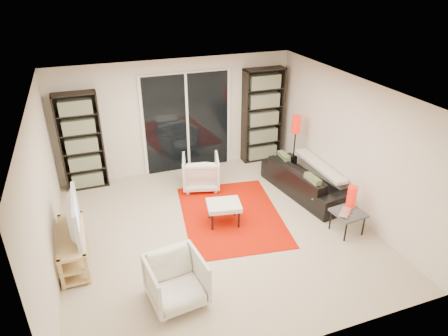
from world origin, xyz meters
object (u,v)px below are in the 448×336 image
Objects in this scene: sofa at (306,180)px; bookshelf_right at (263,116)px; tv_stand at (73,247)px; armchair_back at (201,172)px; armchair_front at (176,281)px; ottoman at (224,206)px; side_table at (348,214)px; floor_lamp at (296,131)px; bookshelf_left at (82,142)px.

bookshelf_right is at bearing -3.62° from sofa.
bookshelf_right reaches higher than tv_stand.
bookshelf_right is at bearing 29.45° from tv_stand.
armchair_back is (-1.70, -0.81, -0.72)m from bookshelf_right.
armchair_front is 1.14× the size of ottoman.
sofa is at bearing -84.77° from bookshelf_right.
side_table is at bearing 170.31° from sofa.
armchair_front is at bearing -128.48° from bookshelf_right.
floor_lamp reaches higher than sofa.
bookshelf_right is 2.85m from ottoman.
floor_lamp is at bearing 32.93° from armchair_front.
armchair_front is 0.55× the size of floor_lamp.
tv_stand is 4.37m from sofa.
armchair_back is at bearing -154.66° from bookshelf_right.
armchair_front is 3.09m from side_table.
sofa is 1.38m from side_table.
ottoman is 1.25× the size of side_table.
armchair_front reaches higher than tv_stand.
tv_stand is 1.91× the size of ottoman.
bookshelf_right is 1.71× the size of tv_stand.
bookshelf_left is 3.85m from bookshelf_right.
bookshelf_right is at bearing -0.00° from bookshelf_left.
ottoman is at bearing -45.36° from bookshelf_left.
floor_lamp is (1.99, -0.17, 0.68)m from armchair_back.
side_table is at bearing -87.44° from bookshelf_right.
ottoman is at bearing 152.72° from side_table.
bookshelf_left is 3.78× the size of side_table.
ottoman is (2.15, -2.17, -0.63)m from bookshelf_left.
armchair_back is at bearing 54.44° from sofa.
bookshelf_right is 1.57× the size of floor_lamp.
bookshelf_left is at bearing 57.67° from sofa.
bookshelf_left is 4.25m from floor_lamp.
bookshelf_left is 4.42m from sofa.
armchair_back is (2.47, 1.55, 0.07)m from tv_stand.
ottoman is (2.46, 0.18, 0.08)m from tv_stand.
armchair_front reaches higher than sofa.
bookshelf_right is 2.86× the size of armchair_back.
sofa reaches higher than ottoman.
sofa is (4.33, 0.61, 0.03)m from tv_stand.
bookshelf_left is 2.66× the size of armchair_back.
tv_stand is 1.68× the size of armchair_front.
sofa reaches higher than side_table.
bookshelf_left is 3.12m from ottoman.
floor_lamp reaches higher than ottoman.
armchair_back is at bearing 32.11° from tv_stand.
armchair_back is (2.15, -0.81, -0.64)m from bookshelf_left.
armchair_front is at bearing -75.49° from bookshelf_left.
tv_stand is 4.38m from side_table.
bookshelf_right reaches higher than side_table.
tv_stand is 2.38× the size of side_table.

